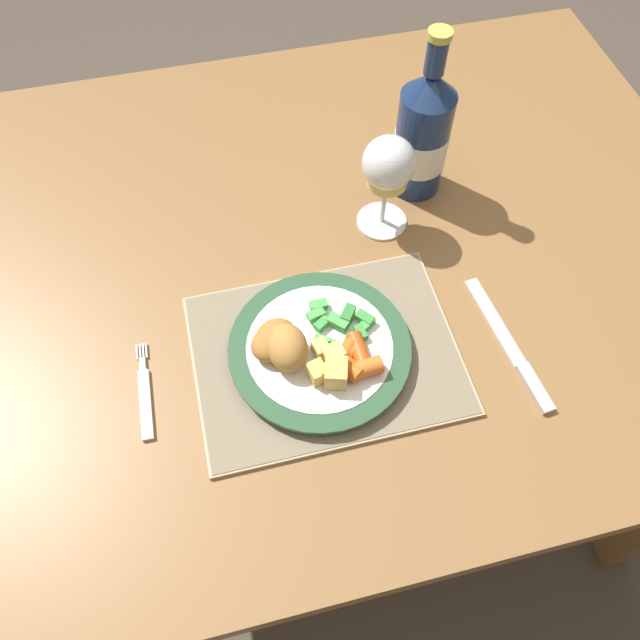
{
  "coord_description": "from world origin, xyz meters",
  "views": [
    {
      "loc": [
        -0.15,
        -0.55,
        1.45
      ],
      "look_at": [
        -0.05,
        -0.15,
        0.78
      ],
      "focal_mm": 35.0,
      "sensor_mm": 36.0,
      "label": 1
    }
  ],
  "objects_px": {
    "dining_table": "(331,282)",
    "table_knife": "(515,354)",
    "dinner_plate": "(320,349)",
    "wine_glass": "(388,168)",
    "fork": "(145,397)",
    "bottle": "(422,135)"
  },
  "relations": [
    {
      "from": "dining_table",
      "to": "table_knife",
      "type": "xyz_separation_m",
      "value": [
        0.19,
        -0.23,
        0.1
      ]
    },
    {
      "from": "dining_table",
      "to": "table_knife",
      "type": "height_order",
      "value": "table_knife"
    },
    {
      "from": "dinner_plate",
      "to": "wine_glass",
      "type": "distance_m",
      "value": 0.26
    },
    {
      "from": "fork",
      "to": "wine_glass",
      "type": "relative_size",
      "value": 0.87
    },
    {
      "from": "dining_table",
      "to": "fork",
      "type": "xyz_separation_m",
      "value": [
        -0.29,
        -0.18,
        0.1
      ]
    },
    {
      "from": "table_knife",
      "to": "bottle",
      "type": "relative_size",
      "value": 0.82
    },
    {
      "from": "fork",
      "to": "wine_glass",
      "type": "height_order",
      "value": "wine_glass"
    },
    {
      "from": "dinner_plate",
      "to": "bottle",
      "type": "relative_size",
      "value": 0.9
    },
    {
      "from": "dinner_plate",
      "to": "bottle",
      "type": "bearing_deg",
      "value": 50.77
    },
    {
      "from": "dinner_plate",
      "to": "dining_table",
      "type": "bearing_deg",
      "value": 71.02
    },
    {
      "from": "wine_glass",
      "to": "bottle",
      "type": "distance_m",
      "value": 0.1
    },
    {
      "from": "dinner_plate",
      "to": "fork",
      "type": "xyz_separation_m",
      "value": [
        -0.23,
        -0.01,
        -0.01
      ]
    },
    {
      "from": "table_knife",
      "to": "wine_glass",
      "type": "distance_m",
      "value": 0.3
    },
    {
      "from": "dining_table",
      "to": "wine_glass",
      "type": "relative_size",
      "value": 7.72
    },
    {
      "from": "dining_table",
      "to": "bottle",
      "type": "xyz_separation_m",
      "value": [
        0.15,
        0.09,
        0.19
      ]
    },
    {
      "from": "table_knife",
      "to": "wine_glass",
      "type": "relative_size",
      "value": 1.37
    },
    {
      "from": "wine_glass",
      "to": "bottle",
      "type": "relative_size",
      "value": 0.6
    },
    {
      "from": "dining_table",
      "to": "bottle",
      "type": "bearing_deg",
      "value": 29.67
    },
    {
      "from": "table_knife",
      "to": "bottle",
      "type": "height_order",
      "value": "bottle"
    },
    {
      "from": "fork",
      "to": "table_knife",
      "type": "distance_m",
      "value": 0.47
    },
    {
      "from": "table_knife",
      "to": "fork",
      "type": "bearing_deg",
      "value": 173.74
    },
    {
      "from": "fork",
      "to": "bottle",
      "type": "xyz_separation_m",
      "value": [
        0.44,
        0.27,
        0.09
      ]
    }
  ]
}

